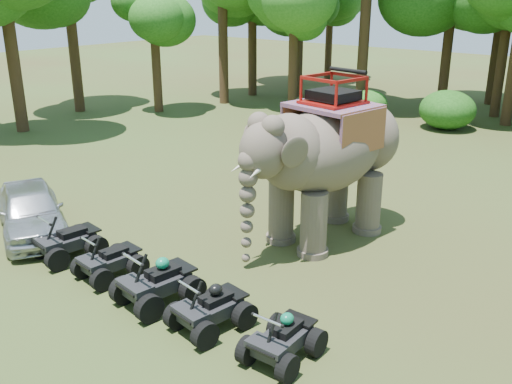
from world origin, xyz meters
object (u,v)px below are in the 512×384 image
at_px(elephant, 328,158).
at_px(atv_4, 283,333).
at_px(atv_2, 157,276).
at_px(atv_1, 109,256).
at_px(atv_0, 67,236).
at_px(atv_3, 211,303).
at_px(parked_car, 31,210).

relative_size(elephant, atv_4, 3.60).
distance_m(elephant, atv_2, 5.87).
bearing_deg(atv_1, atv_2, 3.35).
bearing_deg(atv_2, atv_1, -174.72).
xyz_separation_m(elephant, atv_1, (-2.71, -5.50, -1.77)).
xyz_separation_m(atv_0, atv_2, (3.60, -0.02, 0.03)).
relative_size(elephant, atv_0, 3.28).
bearing_deg(atv_0, atv_1, 8.01).
bearing_deg(atv_3, parked_car, -174.07).
distance_m(atv_3, atv_4, 1.80).
xyz_separation_m(atv_1, atv_4, (5.30, 0.08, -0.01)).
height_order(elephant, atv_3, elephant).
height_order(atv_1, atv_4, atv_1).
distance_m(atv_0, atv_4, 7.04).
height_order(atv_2, atv_3, atv_2).
xyz_separation_m(parked_car, atv_1, (3.94, -0.20, -0.15)).
distance_m(atv_0, atv_1, 1.74).
distance_m(atv_0, atv_2, 3.60).
xyz_separation_m(atv_0, atv_1, (1.74, 0.04, -0.05)).
bearing_deg(atv_4, atv_2, 179.66).
height_order(parked_car, atv_0, parked_car).
bearing_deg(atv_0, parked_car, -179.63).
xyz_separation_m(atv_1, atv_2, (1.86, -0.06, 0.08)).
xyz_separation_m(elephant, parked_car, (-6.66, -5.30, -1.62)).
bearing_deg(elephant, atv_1, -107.91).
relative_size(atv_1, atv_3, 0.96).
height_order(elephant, atv_0, elephant).
height_order(parked_car, atv_1, parked_car).
bearing_deg(elephant, atv_3, -73.57).
xyz_separation_m(parked_car, atv_0, (2.20, -0.24, -0.10)).
distance_m(parked_car, atv_2, 5.81).
bearing_deg(elephant, atv_2, -90.40).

